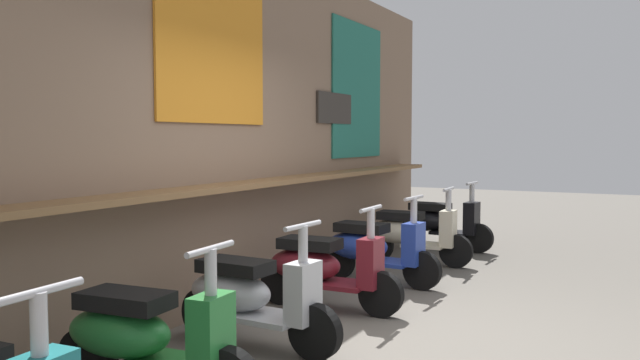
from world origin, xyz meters
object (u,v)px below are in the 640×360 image
at_px(scooter_silver, 248,296).
at_px(scooter_maroon, 321,267).
at_px(scooter_black, 438,222).
at_px(scooter_green, 142,337).
at_px(scooter_blue, 371,248).
at_px(scooter_cream, 410,233).

xyz_separation_m(scooter_silver, scooter_maroon, (1.20, 0.00, 0.00)).
bearing_deg(scooter_silver, scooter_maroon, 92.70).
bearing_deg(scooter_black, scooter_maroon, -86.80).
xyz_separation_m(scooter_green, scooter_maroon, (2.33, 0.00, 0.00)).
distance_m(scooter_green, scooter_silver, 1.13).
xyz_separation_m(scooter_maroon, scooter_black, (3.59, -0.00, 0.00)).
bearing_deg(scooter_blue, scooter_green, -86.98).
bearing_deg(scooter_blue, scooter_black, 93.02).
bearing_deg(scooter_green, scooter_maroon, 85.53).
bearing_deg(scooter_maroon, scooter_cream, 88.71).
distance_m(scooter_silver, scooter_maroon, 1.20).
bearing_deg(scooter_cream, scooter_black, 87.10).
height_order(scooter_maroon, scooter_black, same).
distance_m(scooter_green, scooter_black, 5.92).
height_order(scooter_silver, scooter_black, same).
distance_m(scooter_cream, scooter_black, 1.19).
bearing_deg(scooter_blue, scooter_cream, 93.02).
xyz_separation_m(scooter_green, scooter_silver, (1.13, 0.00, 0.00)).
bearing_deg(scooter_blue, scooter_maroon, -86.98).
height_order(scooter_silver, scooter_maroon, same).
relative_size(scooter_green, scooter_black, 1.00).
xyz_separation_m(scooter_green, scooter_blue, (3.51, 0.00, 0.00)).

